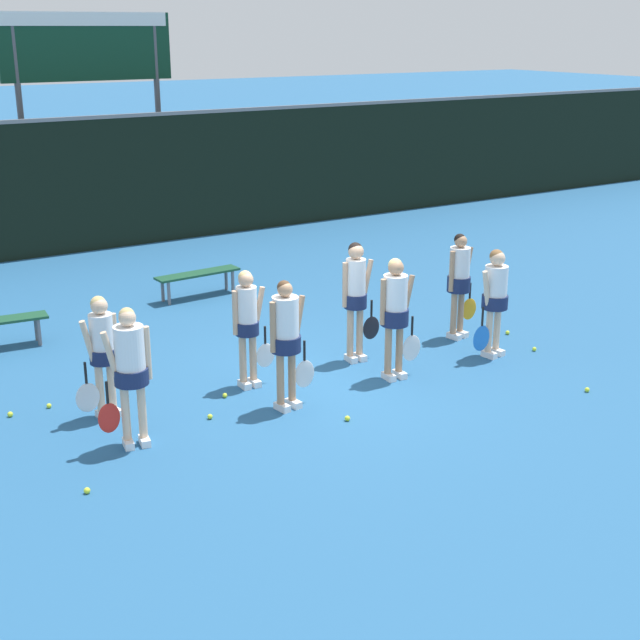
{
  "coord_description": "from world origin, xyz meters",
  "views": [
    {
      "loc": [
        -6.16,
        -9.88,
        4.76
      ],
      "look_at": [
        -0.01,
        -0.02,
        0.93
      ],
      "focal_mm": 50.0,
      "sensor_mm": 36.0,
      "label": 1
    }
  ],
  "objects_px": {
    "scoreboard": "(88,62)",
    "player_7": "(459,277)",
    "tennis_ball_0": "(225,395)",
    "tennis_ball_10": "(534,349)",
    "tennis_ball_7": "(347,418)",
    "tennis_ball_9": "(210,417)",
    "tennis_ball_6": "(264,349)",
    "tennis_ball_5": "(96,390)",
    "tennis_ball_2": "(87,491)",
    "tennis_ball_3": "(49,406)",
    "tennis_ball_8": "(508,333)",
    "tennis_ball_4": "(10,414)",
    "player_2": "(395,308)",
    "player_3": "(495,294)",
    "player_1": "(286,334)",
    "player_4": "(102,348)",
    "player_0": "(130,365)",
    "bench_far": "(198,276)",
    "player_6": "(356,291)",
    "player_5": "(247,320)",
    "tennis_ball_1": "(587,390)"
  },
  "relations": [
    {
      "from": "player_7",
      "to": "tennis_ball_4",
      "type": "distance_m",
      "value": 6.98
    },
    {
      "from": "scoreboard",
      "to": "tennis_ball_2",
      "type": "bearing_deg",
      "value": -109.44
    },
    {
      "from": "player_2",
      "to": "player_6",
      "type": "xyz_separation_m",
      "value": [
        -0.07,
        0.88,
        0.04
      ]
    },
    {
      "from": "player_4",
      "to": "player_6",
      "type": "height_order",
      "value": "player_6"
    },
    {
      "from": "bench_far",
      "to": "tennis_ball_6",
      "type": "relative_size",
      "value": 24.81
    },
    {
      "from": "tennis_ball_7",
      "to": "player_4",
      "type": "bearing_deg",
      "value": 145.32
    },
    {
      "from": "scoreboard",
      "to": "tennis_ball_5",
      "type": "relative_size",
      "value": 78.42
    },
    {
      "from": "tennis_ball_5",
      "to": "tennis_ball_9",
      "type": "relative_size",
      "value": 0.96
    },
    {
      "from": "player_4",
      "to": "player_6",
      "type": "distance_m",
      "value": 3.85
    },
    {
      "from": "bench_far",
      "to": "tennis_ball_9",
      "type": "distance_m",
      "value": 5.48
    },
    {
      "from": "tennis_ball_4",
      "to": "tennis_ball_8",
      "type": "xyz_separation_m",
      "value": [
        7.67,
        -0.99,
        -0.0
      ]
    },
    {
      "from": "player_4",
      "to": "tennis_ball_0",
      "type": "relative_size",
      "value": 24.62
    },
    {
      "from": "bench_far",
      "to": "tennis_ball_5",
      "type": "relative_size",
      "value": 25.15
    },
    {
      "from": "tennis_ball_0",
      "to": "player_2",
      "type": "bearing_deg",
      "value": -14.72
    },
    {
      "from": "player_0",
      "to": "player_1",
      "type": "bearing_deg",
      "value": 9.46
    },
    {
      "from": "scoreboard",
      "to": "tennis_ball_9",
      "type": "height_order",
      "value": "scoreboard"
    },
    {
      "from": "player_3",
      "to": "tennis_ball_5",
      "type": "xyz_separation_m",
      "value": [
        -5.57,
        1.8,
        -0.95
      ]
    },
    {
      "from": "tennis_ball_3",
      "to": "tennis_ball_6",
      "type": "bearing_deg",
      "value": 7.04
    },
    {
      "from": "player_6",
      "to": "player_7",
      "type": "distance_m",
      "value": 1.97
    },
    {
      "from": "player_0",
      "to": "tennis_ball_4",
      "type": "bearing_deg",
      "value": 133.42
    },
    {
      "from": "player_6",
      "to": "tennis_ball_3",
      "type": "xyz_separation_m",
      "value": [
        -4.41,
        0.65,
        -1.04
      ]
    },
    {
      "from": "tennis_ball_6",
      "to": "tennis_ball_10",
      "type": "xyz_separation_m",
      "value": [
        3.54,
        -2.23,
        -0.0
      ]
    },
    {
      "from": "player_4",
      "to": "tennis_ball_6",
      "type": "distance_m",
      "value": 3.2
    },
    {
      "from": "tennis_ball_6",
      "to": "tennis_ball_5",
      "type": "bearing_deg",
      "value": -175.34
    },
    {
      "from": "tennis_ball_5",
      "to": "tennis_ball_6",
      "type": "xyz_separation_m",
      "value": [
        2.73,
        0.22,
        0.0
      ]
    },
    {
      "from": "player_3",
      "to": "tennis_ball_8",
      "type": "distance_m",
      "value": 1.43
    },
    {
      "from": "bench_far",
      "to": "player_4",
      "type": "height_order",
      "value": "player_4"
    },
    {
      "from": "scoreboard",
      "to": "tennis_ball_5",
      "type": "bearing_deg",
      "value": -109.18
    },
    {
      "from": "player_1",
      "to": "player_4",
      "type": "xyz_separation_m",
      "value": [
        -2.1,
        0.99,
        -0.09
      ]
    },
    {
      "from": "tennis_ball_0",
      "to": "tennis_ball_10",
      "type": "height_order",
      "value": "same"
    },
    {
      "from": "player_2",
      "to": "player_5",
      "type": "distance_m",
      "value": 2.06
    },
    {
      "from": "scoreboard",
      "to": "player_7",
      "type": "height_order",
      "value": "scoreboard"
    },
    {
      "from": "tennis_ball_1",
      "to": "tennis_ball_6",
      "type": "relative_size",
      "value": 1.02
    },
    {
      "from": "tennis_ball_3",
      "to": "tennis_ball_9",
      "type": "relative_size",
      "value": 0.96
    },
    {
      "from": "player_3",
      "to": "tennis_ball_1",
      "type": "relative_size",
      "value": 24.81
    },
    {
      "from": "player_5",
      "to": "tennis_ball_9",
      "type": "xyz_separation_m",
      "value": [
        -0.94,
        -0.72,
        -0.93
      ]
    },
    {
      "from": "scoreboard",
      "to": "player_3",
      "type": "xyz_separation_m",
      "value": [
        2.14,
        -11.65,
        -2.99
      ]
    },
    {
      "from": "player_2",
      "to": "player_5",
      "type": "xyz_separation_m",
      "value": [
        -1.89,
        0.82,
        -0.07
      ]
    },
    {
      "from": "tennis_ball_2",
      "to": "tennis_ball_6",
      "type": "bearing_deg",
      "value": 37.87
    },
    {
      "from": "player_2",
      "to": "tennis_ball_8",
      "type": "relative_size",
      "value": 25.78
    },
    {
      "from": "player_3",
      "to": "tennis_ball_0",
      "type": "distance_m",
      "value": 4.32
    },
    {
      "from": "tennis_ball_5",
      "to": "player_1",
      "type": "bearing_deg",
      "value": -43.26
    },
    {
      "from": "tennis_ball_7",
      "to": "tennis_ball_9",
      "type": "bearing_deg",
      "value": 146.16
    },
    {
      "from": "player_7",
      "to": "player_1",
      "type": "bearing_deg",
      "value": -176.63
    },
    {
      "from": "tennis_ball_10",
      "to": "tennis_ball_4",
      "type": "bearing_deg",
      "value": 166.57
    },
    {
      "from": "tennis_ball_2",
      "to": "bench_far",
      "type": "bearing_deg",
      "value": 56.09
    },
    {
      "from": "tennis_ball_2",
      "to": "tennis_ball_6",
      "type": "xyz_separation_m",
      "value": [
        3.73,
        2.9,
        -0.0
      ]
    },
    {
      "from": "tennis_ball_2",
      "to": "tennis_ball_7",
      "type": "relative_size",
      "value": 1.0
    },
    {
      "from": "tennis_ball_3",
      "to": "tennis_ball_8",
      "type": "xyz_separation_m",
      "value": [
        7.17,
        -1.01,
        0.0
      ]
    },
    {
      "from": "player_3",
      "to": "player_2",
      "type": "bearing_deg",
      "value": 169.17
    }
  ]
}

